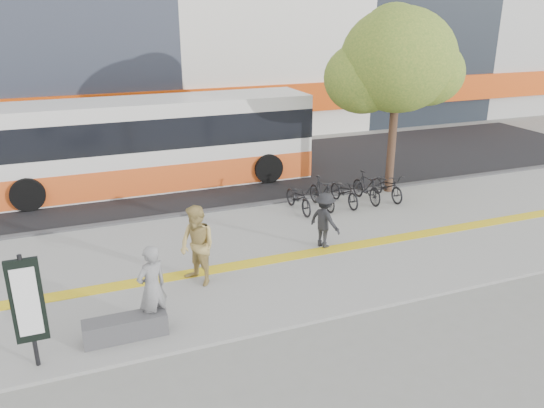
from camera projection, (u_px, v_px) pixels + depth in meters
name	position (u px, v px, depth m)	size (l,w,h in m)	color
ground	(235.00, 289.00, 12.48)	(120.00, 120.00, 0.00)	slate
sidewalk	(217.00, 261.00, 13.78)	(40.00, 7.00, 0.08)	gray
tactile_strip	(222.00, 268.00, 13.33)	(40.00, 0.45, 0.01)	gold
street	(164.00, 180.00, 20.35)	(40.00, 8.00, 0.06)	black
curb	(187.00, 215.00, 16.84)	(40.00, 0.25, 0.14)	#3C3C3E
bench	(126.00, 328.00, 10.44)	(1.60, 0.45, 0.45)	#3C3C3E
signboard	(27.00, 303.00, 9.27)	(0.55, 0.10, 2.20)	black
street_tree	(395.00, 62.00, 17.60)	(4.40, 3.80, 6.31)	#3C281B
bus	(149.00, 146.00, 19.23)	(11.77, 2.79, 3.13)	silver
bicycle_row	(345.00, 191.00, 17.51)	(3.95, 1.76, 1.01)	black
seated_woman	(152.00, 288.00, 10.53)	(0.66, 0.43, 1.82)	black
pedestrian_tan	(197.00, 246.00, 12.30)	(0.93, 0.72, 1.91)	tan
pedestrian_dark	(325.00, 220.00, 14.32)	(0.99, 0.57, 1.53)	black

